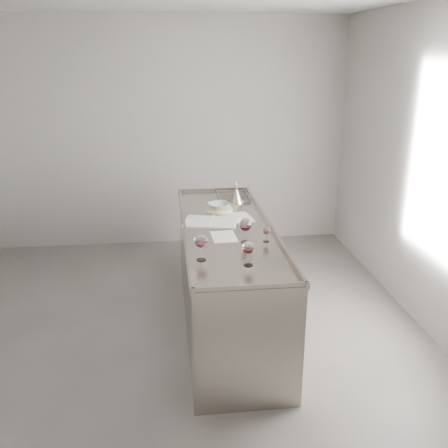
{
  "coord_description": "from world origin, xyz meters",
  "views": [
    {
      "loc": [
        -0.0,
        -3.71,
        2.36
      ],
      "look_at": [
        0.46,
        0.16,
        1.02
      ],
      "focal_mm": 40.0,
      "sensor_mm": 36.0,
      "label": 1
    }
  ],
  "objects": [
    {
      "name": "trivet",
      "position": [
        0.49,
        0.79,
        0.95
      ],
      "size": [
        0.31,
        0.31,
        0.02
      ],
      "primitive_type": "cylinder",
      "rotation": [
        0.0,
        0.0,
        -0.28
      ],
      "color": "beige",
      "rests_on": "counter"
    },
    {
      "name": "loose_paper_top",
      "position": [
        0.44,
        0.07,
        0.94
      ],
      "size": [
        0.21,
        0.29,
        0.0
      ],
      "primitive_type": "cube",
      "rotation": [
        0.0,
        0.0,
        0.04
      ],
      "color": "silver",
      "rests_on": "counter"
    },
    {
      "name": "wine_funnel",
      "position": [
        0.68,
        1.03,
        1.01
      ],
      "size": [
        0.16,
        0.16,
        0.23
      ],
      "rotation": [
        0.0,
        0.0,
        0.08
      ],
      "color": "#A7A195",
      "rests_on": "counter"
    },
    {
      "name": "room_shell",
      "position": [
        0.0,
        0.0,
        1.4
      ],
      "size": [
        4.54,
        5.04,
        2.84
      ],
      "color": "#585553",
      "rests_on": "ground"
    },
    {
      "name": "wine_glass_left",
      "position": [
        0.23,
        -0.38,
        1.08
      ],
      "size": [
        0.1,
        0.1,
        0.2
      ],
      "rotation": [
        0.0,
        0.0,
        -0.04
      ],
      "color": "white",
      "rests_on": "counter"
    },
    {
      "name": "wine_glass_right",
      "position": [
        0.6,
        -0.07,
        1.08
      ],
      "size": [
        0.1,
        0.1,
        0.2
      ],
      "rotation": [
        0.0,
        0.0,
        0.07
      ],
      "color": "white",
      "rests_on": "counter"
    },
    {
      "name": "ceramic_bowl",
      "position": [
        0.49,
        0.79,
        0.99
      ],
      "size": [
        0.26,
        0.26,
        0.05
      ],
      "primitive_type": "imported",
      "rotation": [
        0.0,
        0.0,
        0.33
      ],
      "color": "#91A6A9",
      "rests_on": "trivet"
    },
    {
      "name": "wine_glass_small",
      "position": [
        0.77,
        -0.07,
        1.03
      ],
      "size": [
        0.06,
        0.06,
        0.13
      ],
      "rotation": [
        0.0,
        0.0,
        0.37
      ],
      "color": "white",
      "rests_on": "counter"
    },
    {
      "name": "wine_glass_middle",
      "position": [
        0.55,
        -0.52,
        1.07
      ],
      "size": [
        0.09,
        0.09,
        0.18
      ],
      "rotation": [
        0.0,
        0.0,
        0.01
      ],
      "color": "white",
      "rests_on": "counter"
    },
    {
      "name": "loose_paper_under",
      "position": [
        0.64,
        0.55,
        0.94
      ],
      "size": [
        0.26,
        0.34,
        0.0
      ],
      "primitive_type": "cube",
      "rotation": [
        0.0,
        0.0,
        0.15
      ],
      "color": "silver",
      "rests_on": "counter"
    },
    {
      "name": "notebook",
      "position": [
        0.37,
        0.44,
        0.95
      ],
      "size": [
        0.52,
        0.42,
        0.02
      ],
      "rotation": [
        0.0,
        0.0,
        -0.23
      ],
      "color": "white",
      "rests_on": "counter"
    },
    {
      "name": "counter",
      "position": [
        0.5,
        0.3,
        0.47
      ],
      "size": [
        0.77,
        2.42,
        0.97
      ],
      "color": "gray",
      "rests_on": "ground"
    }
  ]
}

